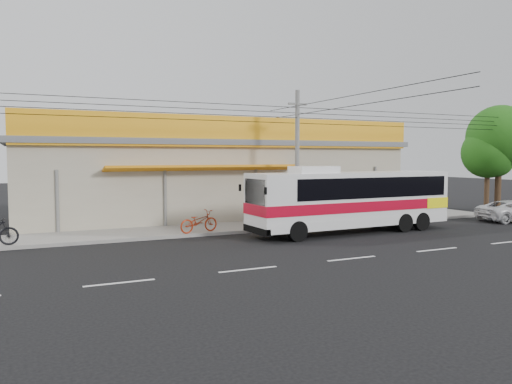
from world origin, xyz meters
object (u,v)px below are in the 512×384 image
tree_near (490,154)px  tree_far (502,140)px  motorbike_red (199,221)px  utility_pole (297,114)px  coach_bus (354,197)px

tree_near → tree_far: tree_far is taller
motorbike_red → utility_pole: size_ratio=0.06×
utility_pole → tree_far: tree_far is taller
coach_bus → motorbike_red: 7.38m
motorbike_red → tree_near: (20.60, 1.67, 3.09)m
utility_pole → motorbike_red: bearing=-175.1°
utility_pole → coach_bus: bearing=-59.3°
motorbike_red → tree_far: (21.33, 1.38, 4.06)m
utility_pole → tree_far: (15.95, 0.92, -0.99)m
coach_bus → tree_far: 15.11m
tree_far → tree_near: bearing=158.4°
utility_pole → tree_far: bearing=3.3°
coach_bus → utility_pole: (-1.59, 2.67, 4.01)m
coach_bus → utility_pole: utility_pole is taller
utility_pole → tree_near: size_ratio=6.14×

